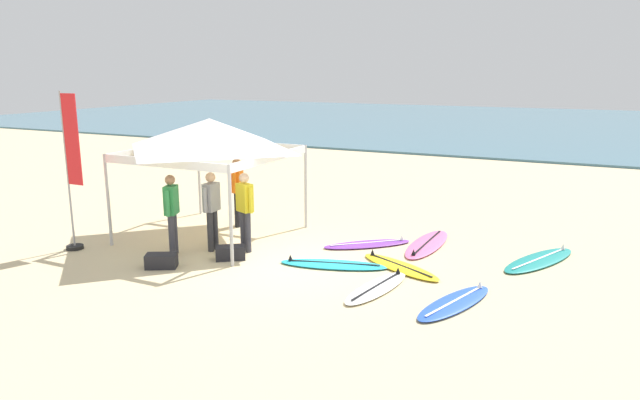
{
  "coord_description": "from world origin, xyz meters",
  "views": [
    {
      "loc": [
        5.54,
        -9.7,
        3.81
      ],
      "look_at": [
        0.16,
        1.47,
        1.0
      ],
      "focal_mm": 32.21,
      "sensor_mm": 36.0,
      "label": 1
    }
  ],
  "objects_px": {
    "person_green": "(172,209)",
    "banner_flag": "(72,179)",
    "surfboard_pink": "(427,244)",
    "surfboard_white": "(377,287)",
    "surfboard_yellow": "(400,267)",
    "gear_bag_by_pole": "(230,253)",
    "canopy_tent": "(210,134)",
    "surfboard_purple": "(368,244)",
    "person_orange": "(237,187)",
    "person_grey": "(212,206)",
    "gear_bag_near_tent": "(161,261)",
    "surfboard_teal": "(539,260)",
    "surfboard_blue": "(455,302)",
    "surfboard_cyan": "(333,264)",
    "person_yellow": "(245,206)"
  },
  "relations": [
    {
      "from": "surfboard_yellow",
      "to": "person_orange",
      "type": "xyz_separation_m",
      "value": [
        -4.61,
        1.26,
        0.95
      ]
    },
    {
      "from": "person_green",
      "to": "banner_flag",
      "type": "relative_size",
      "value": 0.5
    },
    {
      "from": "surfboard_pink",
      "to": "canopy_tent",
      "type": "bearing_deg",
      "value": -163.25
    },
    {
      "from": "surfboard_teal",
      "to": "surfboard_blue",
      "type": "distance_m",
      "value": 3.12
    },
    {
      "from": "surfboard_yellow",
      "to": "surfboard_white",
      "type": "xyz_separation_m",
      "value": [
        -0.02,
        -1.24,
        0.0
      ]
    },
    {
      "from": "banner_flag",
      "to": "gear_bag_by_pole",
      "type": "xyz_separation_m",
      "value": [
        3.34,
        0.9,
        -1.43
      ]
    },
    {
      "from": "person_yellow",
      "to": "gear_bag_near_tent",
      "type": "bearing_deg",
      "value": -119.44
    },
    {
      "from": "surfboard_white",
      "to": "gear_bag_by_pole",
      "type": "relative_size",
      "value": 3.32
    },
    {
      "from": "surfboard_cyan",
      "to": "surfboard_blue",
      "type": "xyz_separation_m",
      "value": [
        2.62,
        -0.87,
        0.0
      ]
    },
    {
      "from": "surfboard_cyan",
      "to": "surfboard_blue",
      "type": "bearing_deg",
      "value": -18.31
    },
    {
      "from": "surfboard_cyan",
      "to": "gear_bag_by_pole",
      "type": "height_order",
      "value": "gear_bag_by_pole"
    },
    {
      "from": "surfboard_white",
      "to": "banner_flag",
      "type": "distance_m",
      "value": 6.85
    },
    {
      "from": "surfboard_pink",
      "to": "gear_bag_by_pole",
      "type": "distance_m",
      "value": 4.34
    },
    {
      "from": "surfboard_yellow",
      "to": "person_orange",
      "type": "distance_m",
      "value": 4.88
    },
    {
      "from": "person_grey",
      "to": "gear_bag_by_pole",
      "type": "bearing_deg",
      "value": -27.28
    },
    {
      "from": "gear_bag_by_pole",
      "to": "surfboard_blue",
      "type": "bearing_deg",
      "value": -4.07
    },
    {
      "from": "surfboard_purple",
      "to": "person_orange",
      "type": "height_order",
      "value": "person_orange"
    },
    {
      "from": "surfboard_purple",
      "to": "gear_bag_near_tent",
      "type": "relative_size",
      "value": 3.13
    },
    {
      "from": "canopy_tent",
      "to": "person_yellow",
      "type": "bearing_deg",
      "value": -26.63
    },
    {
      "from": "person_orange",
      "to": "person_yellow",
      "type": "xyz_separation_m",
      "value": [
        1.28,
        -1.63,
        0.0
      ]
    },
    {
      "from": "surfboard_cyan",
      "to": "person_green",
      "type": "relative_size",
      "value": 1.31
    },
    {
      "from": "surfboard_pink",
      "to": "surfboard_purple",
      "type": "bearing_deg",
      "value": -153.84
    },
    {
      "from": "gear_bag_near_tent",
      "to": "gear_bag_by_pole",
      "type": "xyz_separation_m",
      "value": [
        0.93,
        1.02,
        0.0
      ]
    },
    {
      "from": "gear_bag_by_pole",
      "to": "gear_bag_near_tent",
      "type": "bearing_deg",
      "value": -132.26
    },
    {
      "from": "person_green",
      "to": "gear_bag_near_tent",
      "type": "height_order",
      "value": "person_green"
    },
    {
      "from": "surfboard_pink",
      "to": "surfboard_cyan",
      "type": "bearing_deg",
      "value": -121.33
    },
    {
      "from": "surfboard_white",
      "to": "surfboard_purple",
      "type": "bearing_deg",
      "value": 114.68
    },
    {
      "from": "surfboard_pink",
      "to": "surfboard_white",
      "type": "distance_m",
      "value": 2.95
    },
    {
      "from": "surfboard_white",
      "to": "gear_bag_by_pole",
      "type": "bearing_deg",
      "value": 175.54
    },
    {
      "from": "surfboard_blue",
      "to": "banner_flag",
      "type": "distance_m",
      "value": 8.22
    },
    {
      "from": "surfboard_purple",
      "to": "person_yellow",
      "type": "bearing_deg",
      "value": -145.95
    },
    {
      "from": "surfboard_yellow",
      "to": "surfboard_cyan",
      "type": "distance_m",
      "value": 1.32
    },
    {
      "from": "person_yellow",
      "to": "person_grey",
      "type": "xyz_separation_m",
      "value": [
        -0.68,
        -0.25,
        0.0
      ]
    },
    {
      "from": "surfboard_white",
      "to": "gear_bag_by_pole",
      "type": "height_order",
      "value": "gear_bag_by_pole"
    },
    {
      "from": "surfboard_yellow",
      "to": "gear_bag_by_pole",
      "type": "relative_size",
      "value": 3.36
    },
    {
      "from": "person_grey",
      "to": "surfboard_purple",
      "type": "bearing_deg",
      "value": 31.2
    },
    {
      "from": "person_green",
      "to": "gear_bag_by_pole",
      "type": "relative_size",
      "value": 2.85
    },
    {
      "from": "surfboard_pink",
      "to": "gear_bag_near_tent",
      "type": "xyz_separation_m",
      "value": [
        -4.33,
        -3.72,
        0.1
      ]
    },
    {
      "from": "surfboard_pink",
      "to": "person_orange",
      "type": "bearing_deg",
      "value": -174.47
    },
    {
      "from": "surfboard_yellow",
      "to": "gear_bag_by_pole",
      "type": "height_order",
      "value": "gear_bag_by_pole"
    },
    {
      "from": "surfboard_cyan",
      "to": "banner_flag",
      "type": "height_order",
      "value": "banner_flag"
    },
    {
      "from": "surfboard_purple",
      "to": "person_grey",
      "type": "xyz_separation_m",
      "value": [
        -2.9,
        -1.76,
        0.95
      ]
    },
    {
      "from": "surfboard_blue",
      "to": "person_yellow",
      "type": "height_order",
      "value": "person_yellow"
    },
    {
      "from": "surfboard_yellow",
      "to": "surfboard_cyan",
      "type": "relative_size",
      "value": 0.9
    },
    {
      "from": "surfboard_cyan",
      "to": "surfboard_white",
      "type": "height_order",
      "value": "same"
    },
    {
      "from": "canopy_tent",
      "to": "banner_flag",
      "type": "relative_size",
      "value": 0.98
    },
    {
      "from": "person_orange",
      "to": "surfboard_white",
      "type": "bearing_deg",
      "value": -28.54
    },
    {
      "from": "surfboard_purple",
      "to": "gear_bag_near_tent",
      "type": "xyz_separation_m",
      "value": [
        -3.14,
        -3.13,
        0.1
      ]
    },
    {
      "from": "surfboard_purple",
      "to": "gear_bag_by_pole",
      "type": "relative_size",
      "value": 3.13
    },
    {
      "from": "surfboard_yellow",
      "to": "gear_bag_near_tent",
      "type": "bearing_deg",
      "value": -154.79
    }
  ]
}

